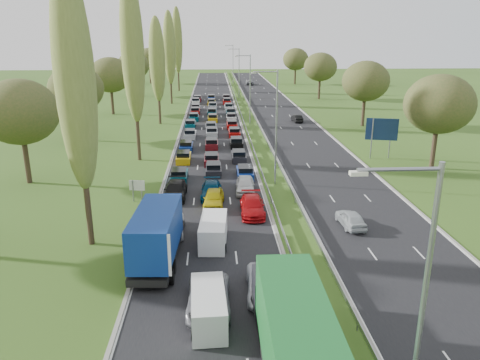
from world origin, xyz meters
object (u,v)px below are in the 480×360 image
object	(u,v)px
green_lorry	(299,357)
direction_sign	(382,131)
blue_lorry	(158,233)
white_van_rear	(213,230)
white_van_front	(209,305)
near_car_3	(175,190)
info_sign	(137,188)
near_car_2	(169,225)

from	to	relation	value
green_lorry	direction_sign	xyz separation A→B (m)	(17.93, 41.05, 1.18)
blue_lorry	white_van_rear	distance (m)	4.86
green_lorry	white_van_front	bearing A→B (deg)	121.81
near_car_3	info_sign	xyz separation A→B (m)	(-3.56, -0.77, 0.58)
near_car_2	direction_sign	distance (m)	33.87
white_van_front	direction_sign	size ratio (longest dim) A/B	0.91
near_car_3	white_van_rear	size ratio (longest dim) A/B	1.07
green_lorry	info_sign	size ratio (longest dim) A/B	7.19
blue_lorry	green_lorry	size ratio (longest dim) A/B	0.64
white_van_rear	info_sign	size ratio (longest dim) A/B	2.35
near_car_2	blue_lorry	bearing A→B (deg)	-96.24
green_lorry	info_sign	distance (m)	28.62
white_van_front	white_van_rear	bearing A→B (deg)	85.88
white_van_front	white_van_rear	xyz separation A→B (m)	(0.30, 10.31, 0.04)
direction_sign	white_van_front	bearing A→B (deg)	-122.21
blue_lorry	white_van_rear	bearing A→B (deg)	38.70
near_car_2	info_sign	world-z (taller)	info_sign
near_car_3	white_van_rear	distance (m)	11.16
green_lorry	near_car_2	bearing A→B (deg)	111.68
near_car_2	white_van_front	distance (m)	12.58
blue_lorry	direction_sign	size ratio (longest dim) A/B	1.86
near_car_3	green_lorry	world-z (taller)	green_lorry
info_sign	direction_sign	xyz separation A→B (m)	(28.80, 14.60, 2.20)
white_van_rear	info_sign	bearing A→B (deg)	130.59
blue_lorry	direction_sign	world-z (taller)	direction_sign
near_car_2	white_van_front	world-z (taller)	white_van_front
green_lorry	white_van_rear	bearing A→B (deg)	102.61
white_van_rear	direction_sign	xyz separation A→B (m)	(21.53, 24.35, 2.55)
white_van_front	blue_lorry	bearing A→B (deg)	112.77
white_van_rear	near_car_3	bearing A→B (deg)	113.29
near_car_3	blue_lorry	bearing A→B (deg)	-89.90
green_lorry	white_van_front	size ratio (longest dim) A/B	3.19
near_car_3	green_lorry	xyz separation A→B (m)	(7.31, -27.22, 1.60)
info_sign	direction_sign	size ratio (longest dim) A/B	0.40
white_van_rear	direction_sign	world-z (taller)	direction_sign
near_car_2	near_car_3	world-z (taller)	near_car_3
white_van_front	white_van_rear	size ratio (longest dim) A/B	0.96
blue_lorry	near_car_3	bearing A→B (deg)	92.67
near_car_3	direction_sign	xyz separation A→B (m)	(25.24, 13.83, 2.78)
info_sign	green_lorry	bearing A→B (deg)	-67.66
white_van_front	near_car_3	bearing A→B (deg)	96.81
green_lorry	white_van_rear	xyz separation A→B (m)	(-3.60, 16.70, -1.37)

